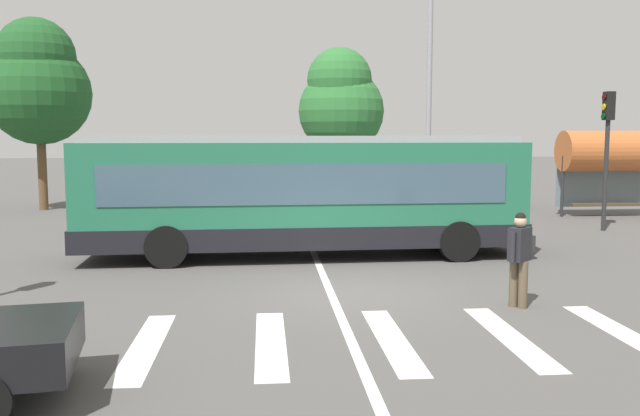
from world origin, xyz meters
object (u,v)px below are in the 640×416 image
parked_car_charcoal (303,190)px  background_tree_right (341,102)px  traffic_light_far_corner (607,138)px  pedestrian_crossing_street (519,254)px  parked_car_silver (369,190)px  bus_stop_shelter (611,153)px  parked_car_blue (426,189)px  parked_car_white (172,190)px  parked_car_champagne (485,188)px  parked_car_black (236,190)px  background_tree_left (38,83)px  twin_arm_street_lamp (430,50)px  city_transit_bus (303,194)px

parked_car_charcoal → background_tree_right: background_tree_right is taller
traffic_light_far_corner → background_tree_right: background_tree_right is taller
pedestrian_crossing_street → parked_car_silver: size_ratio=0.38×
parked_car_silver → traffic_light_far_corner: size_ratio=1.02×
bus_stop_shelter → background_tree_right: size_ratio=0.52×
pedestrian_crossing_street → parked_car_silver: 16.73m
parked_car_blue → traffic_light_far_corner: traffic_light_far_corner is taller
parked_car_charcoal → bus_stop_shelter: bus_stop_shelter is taller
parked_car_white → parked_car_champagne: bearing=0.7°
parked_car_silver → traffic_light_far_corner: traffic_light_far_corner is taller
parked_car_white → bus_stop_shelter: 17.51m
parked_car_blue → parked_car_champagne: same height
parked_car_black → parked_car_silver: size_ratio=1.01×
parked_car_white → parked_car_black: (2.67, -0.06, 0.00)m
parked_car_champagne → background_tree_left: bearing=-179.2°
parked_car_champagne → background_tree_left: size_ratio=0.58×
background_tree_right → parked_car_champagne: bearing=-35.9°
parked_car_white → background_tree_right: background_tree_right is taller
parked_car_black → parked_car_champagne: size_ratio=1.02×
twin_arm_street_lamp → city_transit_bus: bearing=-121.5°
parked_car_white → background_tree_left: bearing=-178.9°
bus_stop_shelter → parked_car_champagne: bearing=128.7°
parked_car_white → parked_car_charcoal: (5.47, -0.47, 0.00)m
pedestrian_crossing_street → traffic_light_far_corner: 11.37m
parked_car_silver → city_transit_bus: bearing=-107.1°
parked_car_black → traffic_light_far_corner: (12.11, -7.78, 2.24)m
parked_car_white → background_tree_right: (7.63, 4.42, 3.91)m
city_transit_bus → pedestrian_crossing_street: size_ratio=6.55×
parked_car_charcoal → parked_car_champagne: same height
parked_car_white → parked_car_silver: (8.30, -0.28, 0.00)m
parked_car_black → parked_car_blue: bearing=0.1°
twin_arm_street_lamp → parked_car_silver: bearing=128.7°
parked_car_black → parked_car_blue: size_ratio=1.02×
parked_car_white → parked_car_champagne: size_ratio=1.01×
pedestrian_crossing_street → parked_car_black: size_ratio=0.37×
city_transit_bus → parked_car_black: bearing=100.6°
parked_car_charcoal → parked_car_blue: same height
parked_car_silver → bus_stop_shelter: bus_stop_shelter is taller
parked_car_champagne → background_tree_right: size_ratio=0.62×
parked_car_white → parked_car_black: size_ratio=0.99×
parked_car_white → parked_car_black: 2.67m
parked_car_charcoal → twin_arm_street_lamp: (4.78, -2.25, 5.57)m
parked_car_white → background_tree_right: bearing=30.1°
city_transit_bus → pedestrian_crossing_street: 6.53m
background_tree_right → traffic_light_far_corner: bearing=-59.8°
bus_stop_shelter → twin_arm_street_lamp: twin_arm_street_lamp is taller
traffic_light_far_corner → bus_stop_shelter: traffic_light_far_corner is taller
parked_car_black → parked_car_charcoal: size_ratio=1.01×
parked_car_champagne → parked_car_blue: bearing=-175.8°
city_transit_bus → parked_car_silver: city_transit_bus is taller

